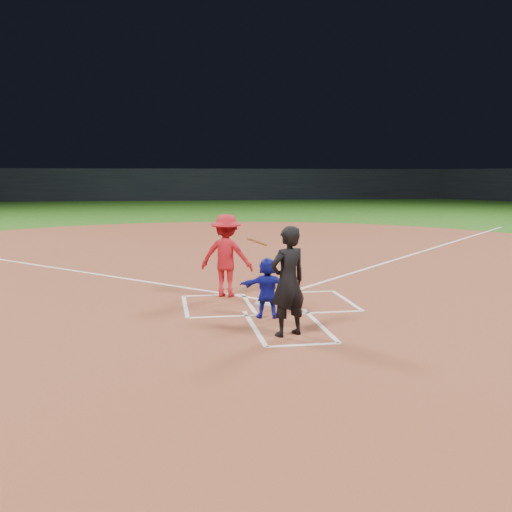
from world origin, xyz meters
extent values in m
plane|color=#215415|center=(0.00, 0.00, 0.00)|extent=(120.00, 120.00, 0.00)
cylinder|color=brown|center=(0.00, 6.00, 0.01)|extent=(28.00, 28.00, 0.01)
cube|color=black|center=(0.00, 48.00, 1.60)|extent=(80.00, 1.20, 3.20)
cylinder|color=silver|center=(0.00, 0.00, 0.02)|extent=(0.60, 0.60, 0.02)
imported|color=#1318A0|center=(-0.22, -1.10, 0.54)|extent=(1.03, 0.53, 1.06)
imported|color=black|center=(-0.11, -2.25, 0.86)|extent=(0.73, 0.62, 1.70)
cube|color=white|center=(-0.98, 0.92, 0.01)|extent=(1.22, 0.08, 0.01)
cube|color=white|center=(-0.98, -0.92, 0.01)|extent=(1.22, 0.08, 0.01)
cube|color=white|center=(-0.37, 0.00, 0.01)|extent=(0.08, 1.83, 0.01)
cube|color=white|center=(-1.59, 0.00, 0.01)|extent=(0.08, 1.83, 0.01)
cube|color=white|center=(0.98, 0.92, 0.01)|extent=(1.22, 0.08, 0.01)
cube|color=white|center=(0.98, -0.92, 0.01)|extent=(1.22, 0.08, 0.01)
cube|color=white|center=(0.37, 0.00, 0.01)|extent=(0.08, 1.83, 0.01)
cube|color=white|center=(1.59, 0.00, 0.01)|extent=(0.08, 1.83, 0.01)
cube|color=white|center=(-0.55, -1.70, 0.01)|extent=(0.08, 2.20, 0.01)
cube|color=white|center=(0.55, -1.70, 0.01)|extent=(0.08, 2.20, 0.01)
cube|color=white|center=(0.00, -2.80, 0.01)|extent=(1.10, 0.08, 0.01)
cube|color=white|center=(7.07, 7.37, 0.01)|extent=(14.21, 14.21, 0.01)
imported|color=#B4141E|center=(-0.71, 0.79, 0.85)|extent=(1.24, 0.99, 1.68)
cylinder|color=#935D36|center=(-0.11, 0.64, 1.15)|extent=(0.56, 0.71, 0.28)
camera|label=1|loc=(-1.99, -10.62, 2.46)|focal=40.00mm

